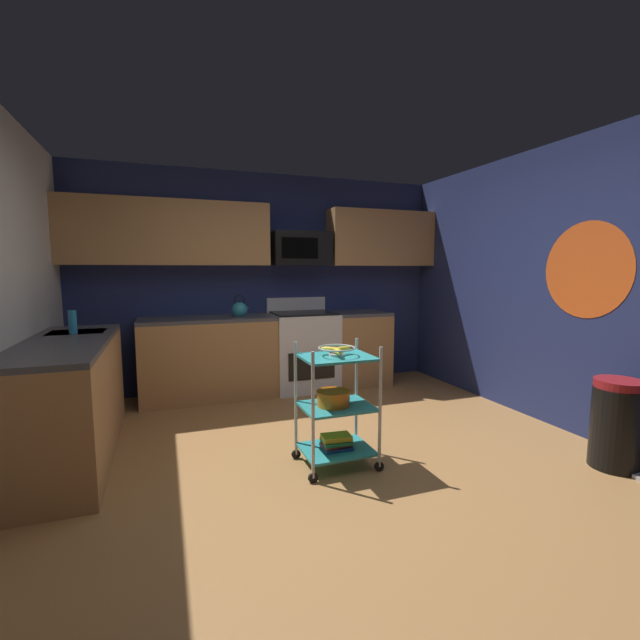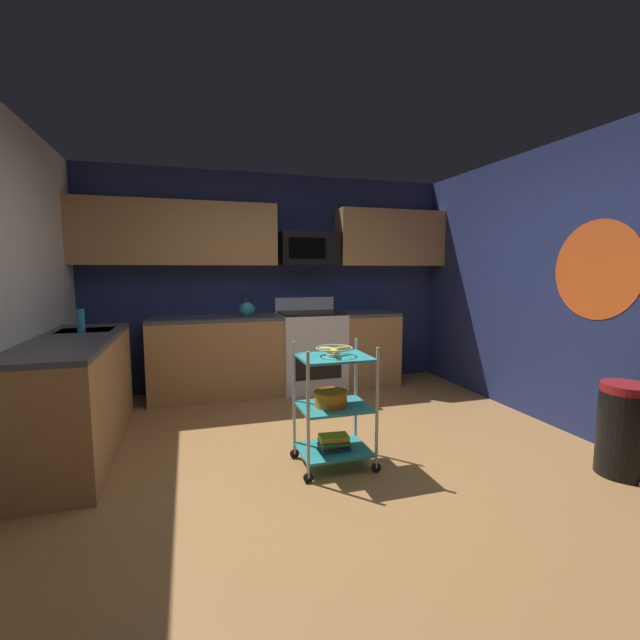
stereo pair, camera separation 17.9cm
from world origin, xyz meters
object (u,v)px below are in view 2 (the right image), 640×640
at_px(microwave, 308,249).
at_px(trash_can, 624,430).
at_px(book_stack, 334,442).
at_px(oven_range, 311,350).
at_px(mixing_bowl_large, 331,398).
at_px(fruit_bowl, 334,350).
at_px(rolling_cart, 334,406).
at_px(dish_soap_bottle, 81,321).
at_px(kettle, 247,309).

distance_m(microwave, trash_can, 3.56).
bearing_deg(trash_can, microwave, 117.37).
distance_m(microwave, book_stack, 2.69).
distance_m(oven_range, mixing_bowl_large, 2.12).
bearing_deg(fruit_bowl, rolling_cart, -90.00).
bearing_deg(rolling_cart, book_stack, 90.00).
bearing_deg(mixing_bowl_large, trash_can, -20.78).
relative_size(mixing_bowl_large, dish_soap_bottle, 1.26).
relative_size(fruit_bowl, dish_soap_bottle, 1.36).
relative_size(kettle, trash_can, 0.40).
xyz_separation_m(rolling_cart, trash_can, (1.92, -0.74, -0.12)).
xyz_separation_m(microwave, dish_soap_bottle, (-2.29, -1.00, -0.68)).
relative_size(microwave, book_stack, 3.11).
height_order(mixing_bowl_large, kettle, kettle).
xyz_separation_m(fruit_bowl, dish_soap_bottle, (-1.88, 1.18, 0.14)).
distance_m(rolling_cart, book_stack, 0.27).
distance_m(kettle, trash_can, 3.67).
height_order(microwave, mixing_bowl_large, microwave).
bearing_deg(oven_range, mixing_bowl_large, -101.77).
distance_m(fruit_bowl, trash_can, 2.13).
relative_size(microwave, fruit_bowl, 2.57).
xyz_separation_m(oven_range, mixing_bowl_large, (-0.43, -2.08, 0.04)).
distance_m(rolling_cart, dish_soap_bottle, 2.29).
height_order(kettle, trash_can, kettle).
height_order(oven_range, mixing_bowl_large, oven_range).
xyz_separation_m(microwave, trash_can, (1.51, -2.92, -1.37)).
relative_size(fruit_bowl, book_stack, 1.21).
height_order(microwave, kettle, microwave).
xyz_separation_m(oven_range, trash_can, (1.51, -2.81, -0.15)).
bearing_deg(fruit_bowl, oven_range, 78.90).
bearing_deg(kettle, trash_can, -51.02).
bearing_deg(oven_range, trash_can, -61.77).
height_order(microwave, trash_can, microwave).
distance_m(oven_range, trash_can, 3.20).
xyz_separation_m(book_stack, kettle, (-0.36, 2.07, 0.82)).
distance_m(microwave, rolling_cart, 2.54).
relative_size(dish_soap_bottle, trash_can, 0.30).
distance_m(oven_range, kettle, 0.92).
height_order(rolling_cart, trash_can, rolling_cart).
bearing_deg(book_stack, microwave, 79.43).
bearing_deg(oven_range, book_stack, -101.10).
height_order(mixing_bowl_large, dish_soap_bottle, dish_soap_bottle).
relative_size(rolling_cart, dish_soap_bottle, 4.57).
bearing_deg(book_stack, rolling_cart, -90.00).
xyz_separation_m(rolling_cart, kettle, (-0.36, 2.07, 0.54)).
relative_size(rolling_cart, trash_can, 1.39).
xyz_separation_m(oven_range, book_stack, (-0.41, -2.08, -0.30)).
distance_m(fruit_bowl, dish_soap_bottle, 2.23).
distance_m(fruit_bowl, mixing_bowl_large, 0.36).
bearing_deg(fruit_bowl, mixing_bowl_large, 180.00).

